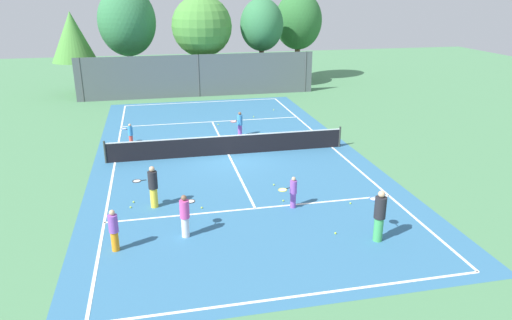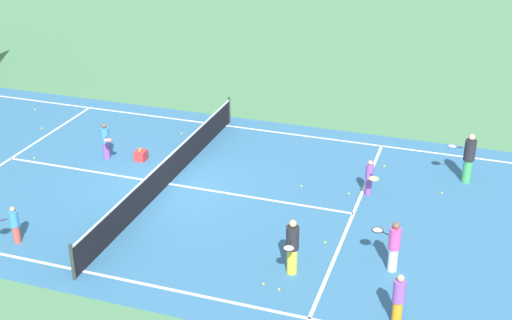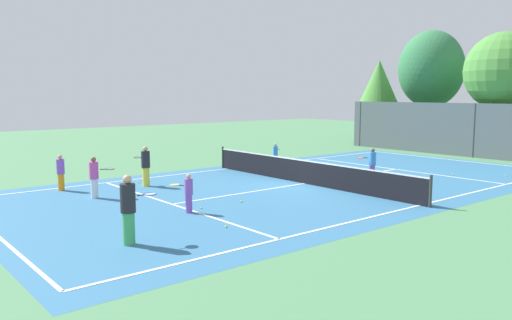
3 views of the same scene
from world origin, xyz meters
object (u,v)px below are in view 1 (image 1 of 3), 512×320
tennis_ball_5 (299,141)px  tennis_ball_2 (202,208)px  player_4 (130,134)px  tennis_ball_0 (283,201)px  tennis_ball_6 (254,117)px  tennis_ball_8 (335,233)px  player_2 (114,230)px  player_3 (293,192)px  tennis_ball_4 (131,207)px  player_5 (153,186)px  tennis_ball_3 (350,203)px  player_1 (379,215)px  tennis_ball_10 (218,125)px  tennis_ball_9 (274,110)px  tennis_ball_7 (274,185)px  player_0 (240,124)px  player_6 (185,215)px  ball_crate (249,139)px  tennis_ball_1 (134,202)px

tennis_ball_5 → tennis_ball_2: bearing=-129.7°
player_4 → tennis_ball_0: size_ratio=17.91×
tennis_ball_6 → tennis_ball_8: (-0.53, -15.90, 0.00)m
player_2 → player_3: bearing=16.1°
tennis_ball_4 → tennis_ball_5: (8.72, 6.72, 0.00)m
player_5 → tennis_ball_3: size_ratio=25.01×
tennis_ball_0 → tennis_ball_2: bearing=179.3°
player_1 → tennis_ball_10: (-3.17, 15.18, -0.88)m
tennis_ball_2 → player_4: bearing=108.3°
player_2 → tennis_ball_8: bearing=-3.8°
tennis_ball_5 → tennis_ball_9: same height
tennis_ball_3 → tennis_ball_10: same height
player_5 → tennis_ball_6: size_ratio=25.01×
tennis_ball_6 → tennis_ball_0: bearing=-96.9°
tennis_ball_7 → tennis_ball_10: same height
player_3 → tennis_ball_8: (0.84, -2.32, -0.62)m
tennis_ball_8 → tennis_ball_9: bearing=82.6°
player_0 → player_4: 5.97m
tennis_ball_5 → tennis_ball_7: bearing=-116.5°
player_6 → tennis_ball_6: 15.96m
tennis_ball_2 → tennis_ball_6: bearing=69.8°
tennis_ball_8 → tennis_ball_10: (-1.97, 14.50, 0.00)m
player_0 → player_1: 12.84m
player_5 → tennis_ball_10: 11.74m
tennis_ball_7 → tennis_ball_3: bearing=-44.8°
ball_crate → tennis_ball_9: size_ratio=6.50×
tennis_ball_9 → tennis_ball_0: bearing=-102.8°
player_4 → tennis_ball_5: bearing=-8.0°
tennis_ball_3 → tennis_ball_7: 3.44m
tennis_ball_8 → tennis_ball_5: bearing=79.7°
tennis_ball_2 → tennis_ball_9: 15.85m
player_4 → tennis_ball_8: bearing=-58.6°
player_0 → player_6: 11.68m
tennis_ball_5 → tennis_ball_6: bearing=103.4°
player_0 → player_6: bearing=-109.3°
player_6 → tennis_ball_7: (3.97, 3.64, -0.75)m
player_0 → tennis_ball_5: player_0 is taller
player_3 → player_5: size_ratio=0.76×
player_2 → tennis_ball_4: player_2 is taller
player_1 → player_6: bearing=165.3°
player_2 → tennis_ball_6: bearing=63.3°
tennis_ball_4 → player_2: bearing=-96.6°
ball_crate → player_5: bearing=-125.6°
player_3 → ball_crate: (0.05, 8.40, -0.47)m
player_3 → player_5: (-5.13, 1.17, 0.20)m
player_4 → player_6: size_ratio=0.78×
player_3 → tennis_ball_7: size_ratio=18.92×
tennis_ball_0 → tennis_ball_2: 3.19m
player_2 → tennis_ball_3: player_2 is taller
tennis_ball_1 → tennis_ball_9: 16.14m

